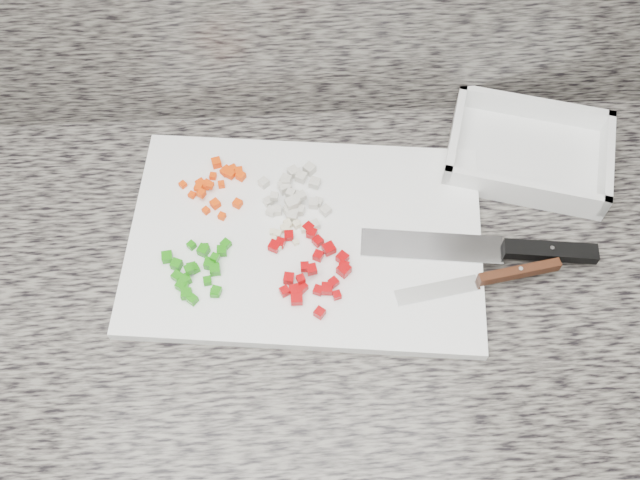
% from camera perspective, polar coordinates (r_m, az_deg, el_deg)
% --- Properties ---
extents(cabinet, '(3.92, 0.62, 0.86)m').
position_cam_1_polar(cabinet, '(1.44, -5.49, -11.61)').
color(cabinet, silver).
rests_on(cabinet, ground).
extents(countertop, '(3.96, 0.64, 0.04)m').
position_cam_1_polar(countertop, '(1.02, -7.59, -3.61)').
color(countertop, slate).
rests_on(countertop, cabinet).
extents(cutting_board, '(0.53, 0.39, 0.02)m').
position_cam_1_polar(cutting_board, '(1.02, -1.19, 0.13)').
color(cutting_board, white).
rests_on(cutting_board, countertop).
extents(carrot_pile, '(0.10, 0.11, 0.02)m').
position_cam_1_polar(carrot_pile, '(1.06, -8.17, 4.54)').
color(carrot_pile, '#F44005').
rests_on(carrot_pile, cutting_board).
extents(onion_pile, '(0.11, 0.11, 0.02)m').
position_cam_1_polar(onion_pile, '(1.03, -2.04, 3.58)').
color(onion_pile, beige).
rests_on(onion_pile, cutting_board).
extents(green_pepper_pile, '(0.10, 0.10, 0.02)m').
position_cam_1_polar(green_pepper_pile, '(0.99, -9.77, -2.36)').
color(green_pepper_pile, '#197F0B').
rests_on(green_pepper_pile, cutting_board).
extents(red_pepper_pile, '(0.11, 0.15, 0.02)m').
position_cam_1_polar(red_pepper_pile, '(0.97, -0.59, -2.29)').
color(red_pepper_pile, '#A70206').
rests_on(red_pepper_pile, cutting_board).
extents(garlic_pile, '(0.07, 0.06, 0.01)m').
position_cam_1_polar(garlic_pile, '(1.01, -2.39, 0.82)').
color(garlic_pile, beige).
rests_on(garlic_pile, cutting_board).
extents(chef_knife, '(0.33, 0.07, 0.02)m').
position_cam_1_polar(chef_knife, '(1.02, 14.90, -0.75)').
color(chef_knife, silver).
rests_on(chef_knife, cutting_board).
extents(paring_knife, '(0.23, 0.05, 0.02)m').
position_cam_1_polar(paring_knife, '(1.00, 14.09, -2.85)').
color(paring_knife, silver).
rests_on(paring_knife, cutting_board).
extents(tray, '(0.28, 0.23, 0.05)m').
position_cam_1_polar(tray, '(1.13, 16.25, 6.65)').
color(tray, white).
rests_on(tray, countertop).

